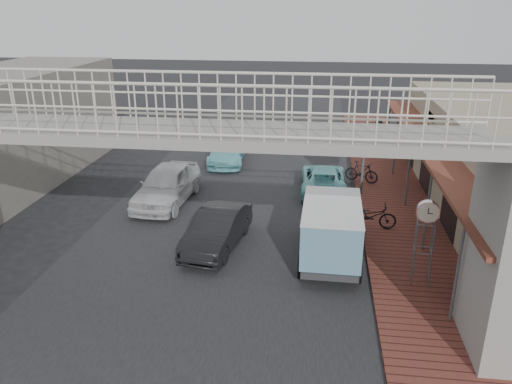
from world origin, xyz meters
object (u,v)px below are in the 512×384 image
(white_hatchback, at_px, (167,185))
(angkot_curb, at_px, (323,179))
(angkot_far, at_px, (227,150))
(arrow_sign, at_px, (383,134))
(angkot_van, at_px, (331,224))
(motorcycle_near, at_px, (371,216))
(motorcycle_far, at_px, (362,172))
(dark_sedan, at_px, (218,229))
(street_clock, at_px, (427,216))

(white_hatchback, height_order, angkot_curb, white_hatchback)
(angkot_far, xyz_separation_m, arrow_sign, (7.44, -3.89, 2.09))
(angkot_van, relative_size, motorcycle_near, 2.25)
(angkot_van, height_order, motorcycle_far, angkot_van)
(angkot_van, bearing_deg, dark_sedan, 174.79)
(angkot_curb, height_order, street_clock, street_clock)
(white_hatchback, height_order, motorcycle_near, white_hatchback)
(motorcycle_near, bearing_deg, arrow_sign, -7.74)
(angkot_far, xyz_separation_m, street_clock, (7.89, -11.48, 1.64))
(dark_sedan, relative_size, motorcycle_near, 2.17)
(angkot_far, bearing_deg, motorcycle_far, -25.65)
(angkot_far, xyz_separation_m, angkot_van, (5.28, -10.16, 0.65))
(motorcycle_near, relative_size, arrow_sign, 0.56)
(street_clock, bearing_deg, angkot_van, 160.98)
(white_hatchback, relative_size, angkot_van, 1.13)
(dark_sedan, height_order, arrow_sign, arrow_sign)
(angkot_far, relative_size, street_clock, 1.65)
(street_clock, bearing_deg, motorcycle_far, 104.87)
(dark_sedan, distance_m, motorcycle_far, 8.90)
(angkot_far, bearing_deg, angkot_curb, -41.69)
(angkot_curb, relative_size, angkot_van, 1.02)
(white_hatchback, bearing_deg, angkot_curb, 22.02)
(angkot_far, distance_m, motorcycle_near, 10.27)
(motorcycle_far, bearing_deg, street_clock, -147.39)
(white_hatchback, distance_m, street_clock, 10.91)
(dark_sedan, relative_size, angkot_curb, 0.94)
(white_hatchback, bearing_deg, dark_sedan, -48.85)
(motorcycle_far, distance_m, street_clock, 9.11)
(dark_sedan, bearing_deg, motorcycle_near, 28.80)
(dark_sedan, distance_m, street_clock, 6.82)
(motorcycle_near, xyz_separation_m, street_clock, (1.10, -3.77, 1.68))
(motorcycle_near, bearing_deg, angkot_curb, 25.91)
(angkot_far, bearing_deg, angkot_van, -67.23)
(motorcycle_far, xyz_separation_m, arrow_sign, (0.65, -1.29, 2.13))
(angkot_far, height_order, motorcycle_far, angkot_far)
(white_hatchback, bearing_deg, arrow_sign, 16.67)
(white_hatchback, bearing_deg, street_clock, -27.14)
(angkot_van, bearing_deg, angkot_far, 118.43)
(angkot_curb, bearing_deg, angkot_far, -38.54)
(angkot_van, distance_m, street_clock, 3.08)
(white_hatchback, relative_size, dark_sedan, 1.18)
(angkot_curb, bearing_deg, street_clock, 108.75)
(motorcycle_far, bearing_deg, angkot_far, 94.58)
(angkot_far, height_order, motorcycle_near, angkot_far)
(angkot_far, relative_size, angkot_van, 1.04)
(dark_sedan, height_order, angkot_van, angkot_van)
(motorcycle_far, xyz_separation_m, street_clock, (1.10, -8.88, 1.68))
(white_hatchback, height_order, angkot_far, white_hatchback)
(white_hatchback, relative_size, street_clock, 1.79)
(motorcycle_far, bearing_deg, angkot_van, -165.69)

